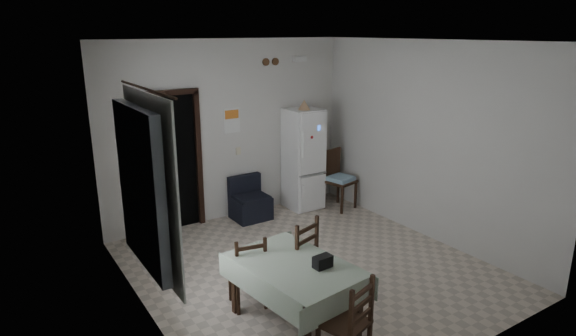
{
  "coord_description": "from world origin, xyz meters",
  "views": [
    {
      "loc": [
        -3.36,
        -4.66,
        3.02
      ],
      "look_at": [
        0.0,
        0.5,
        1.25
      ],
      "focal_mm": 30.0,
      "sensor_mm": 36.0,
      "label": 1
    }
  ],
  "objects_px": {
    "corner_chair": "(340,180)",
    "dining_table": "(294,294)",
    "dining_chair_far_left": "(247,270)",
    "dining_chair_near_head": "(344,322)",
    "dining_chair_far_right": "(294,257)",
    "navy_seat": "(251,198)",
    "fridge": "(303,159)"
  },
  "relations": [
    {
      "from": "corner_chair",
      "to": "dining_chair_near_head",
      "type": "height_order",
      "value": "corner_chair"
    },
    {
      "from": "dining_chair_far_right",
      "to": "dining_chair_near_head",
      "type": "relative_size",
      "value": 1.07
    },
    {
      "from": "corner_chair",
      "to": "fridge",
      "type": "bearing_deg",
      "value": 126.09
    },
    {
      "from": "corner_chair",
      "to": "dining_table",
      "type": "bearing_deg",
      "value": -150.02
    },
    {
      "from": "dining_chair_near_head",
      "to": "navy_seat",
      "type": "bearing_deg",
      "value": -123.27
    },
    {
      "from": "navy_seat",
      "to": "dining_chair_near_head",
      "type": "height_order",
      "value": "dining_chair_near_head"
    },
    {
      "from": "dining_chair_near_head",
      "to": "fridge",
      "type": "bearing_deg",
      "value": -137.1
    },
    {
      "from": "corner_chair",
      "to": "dining_chair_near_head",
      "type": "relative_size",
      "value": 1.12
    },
    {
      "from": "corner_chair",
      "to": "dining_chair_far_right",
      "type": "relative_size",
      "value": 1.04
    },
    {
      "from": "fridge",
      "to": "dining_table",
      "type": "relative_size",
      "value": 1.28
    },
    {
      "from": "corner_chair",
      "to": "dining_chair_near_head",
      "type": "distance_m",
      "value": 4.15
    },
    {
      "from": "fridge",
      "to": "corner_chair",
      "type": "height_order",
      "value": "fridge"
    },
    {
      "from": "navy_seat",
      "to": "corner_chair",
      "type": "bearing_deg",
      "value": -15.64
    },
    {
      "from": "dining_table",
      "to": "dining_chair_far_right",
      "type": "relative_size",
      "value": 1.37
    },
    {
      "from": "dining_chair_far_left",
      "to": "dining_chair_near_head",
      "type": "height_order",
      "value": "dining_chair_near_head"
    },
    {
      "from": "dining_table",
      "to": "dining_chair_far_left",
      "type": "xyz_separation_m",
      "value": [
        -0.23,
        0.6,
        0.08
      ]
    },
    {
      "from": "fridge",
      "to": "dining_chair_near_head",
      "type": "relative_size",
      "value": 1.88
    },
    {
      "from": "corner_chair",
      "to": "dining_chair_far_left",
      "type": "height_order",
      "value": "corner_chair"
    },
    {
      "from": "navy_seat",
      "to": "dining_chair_far_left",
      "type": "distance_m",
      "value": 2.61
    },
    {
      "from": "navy_seat",
      "to": "dining_chair_near_head",
      "type": "bearing_deg",
      "value": -106.04
    },
    {
      "from": "navy_seat",
      "to": "corner_chair",
      "type": "distance_m",
      "value": 1.61
    },
    {
      "from": "corner_chair",
      "to": "dining_table",
      "type": "xyz_separation_m",
      "value": [
        -2.6,
        -2.45,
        -0.16
      ]
    },
    {
      "from": "dining_chair_far_right",
      "to": "dining_chair_far_left",
      "type": "bearing_deg",
      "value": -29.93
    },
    {
      "from": "navy_seat",
      "to": "dining_chair_far_left",
      "type": "height_order",
      "value": "dining_chair_far_left"
    },
    {
      "from": "dining_chair_far_right",
      "to": "navy_seat",
      "type": "bearing_deg",
      "value": -124.91
    },
    {
      "from": "fridge",
      "to": "corner_chair",
      "type": "distance_m",
      "value": 0.74
    },
    {
      "from": "fridge",
      "to": "corner_chair",
      "type": "relative_size",
      "value": 1.68
    },
    {
      "from": "fridge",
      "to": "dining_table",
      "type": "xyz_separation_m",
      "value": [
        -2.1,
        -2.88,
        -0.52
      ]
    },
    {
      "from": "corner_chair",
      "to": "dining_chair_far_left",
      "type": "relative_size",
      "value": 1.19
    },
    {
      "from": "dining_table",
      "to": "dining_chair_far_left",
      "type": "height_order",
      "value": "dining_chair_far_left"
    },
    {
      "from": "fridge",
      "to": "navy_seat",
      "type": "xyz_separation_m",
      "value": [
        -1.05,
        -0.0,
        -0.52
      ]
    },
    {
      "from": "fridge",
      "to": "dining_chair_far_right",
      "type": "distance_m",
      "value": 3.01
    }
  ]
}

